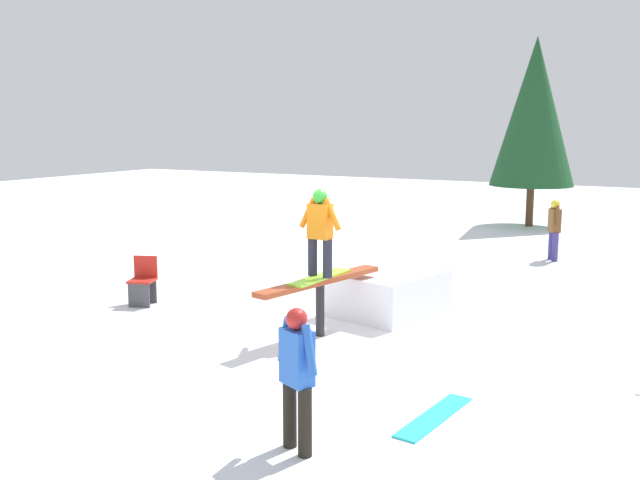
{
  "coord_description": "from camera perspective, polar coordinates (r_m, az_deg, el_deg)",
  "views": [
    {
      "loc": [
        9.47,
        5.1,
        3.29
      ],
      "look_at": [
        0.0,
        0.0,
        1.52
      ],
      "focal_mm": 40.0,
      "sensor_mm": 36.0,
      "label": 1
    }
  ],
  "objects": [
    {
      "name": "snow_kicker_ramp",
      "position": [
        12.5,
        5.41,
        -4.18
      ],
      "size": [
        2.09,
        1.86,
        0.75
      ],
      "primitive_type": "cube",
      "rotation": [
        0.0,
        0.0,
        -0.23
      ],
      "color": "white",
      "rests_on": "ground"
    },
    {
      "name": "rail_feature",
      "position": [
        11.04,
        0.0,
        -3.79
      ],
      "size": [
        2.64,
        0.86,
        0.92
      ],
      "rotation": [
        0.0,
        0.0,
        -0.23
      ],
      "color": "black",
      "rests_on": "ground"
    },
    {
      "name": "bystander_brown",
      "position": [
        18.02,
        18.23,
        1.04
      ],
      "size": [
        0.61,
        0.4,
        1.48
      ],
      "rotation": [
        0.0,
        0.0,
        3.66
      ],
      "color": "#3E377E",
      "rests_on": "ground"
    },
    {
      "name": "main_rider_on_rail",
      "position": [
        10.88,
        0.0,
        0.46
      ],
      "size": [
        1.43,
        0.75,
        1.38
      ],
      "rotation": [
        0.0,
        0.0,
        -0.08
      ],
      "color": "#96DE30",
      "rests_on": "rail_feature"
    },
    {
      "name": "loose_snowboard_cyan",
      "position": [
        8.39,
        9.13,
        -13.79
      ],
      "size": [
        1.48,
        0.45,
        0.02
      ],
      "primitive_type": "cube",
      "rotation": [
        0.0,
        0.0,
        6.16
      ],
      "color": "#27C2CB",
      "rests_on": "ground"
    },
    {
      "name": "bystander_blue",
      "position": [
        7.22,
        -1.85,
        -10.5
      ],
      "size": [
        0.35,
        0.61,
        1.5
      ],
      "rotation": [
        0.0,
        0.0,
        4.28
      ],
      "color": "black",
      "rests_on": "ground"
    },
    {
      "name": "ground_plane",
      "position": [
        11.24,
        0.0,
        -7.66
      ],
      "size": [
        60.0,
        60.0,
        0.0
      ],
      "primitive_type": "plane",
      "color": "white"
    },
    {
      "name": "pine_tree_near",
      "position": [
        23.66,
        16.77,
        9.79
      ],
      "size": [
        2.62,
        2.62,
        5.95
      ],
      "color": "#4C331E",
      "rests_on": "ground"
    },
    {
      "name": "folding_chair",
      "position": [
        13.41,
        -13.96,
        -3.31
      ],
      "size": [
        0.57,
        0.57,
        0.88
      ],
      "rotation": [
        0.0,
        0.0,
        1.93
      ],
      "color": "#3F3F44",
      "rests_on": "ground"
    }
  ]
}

